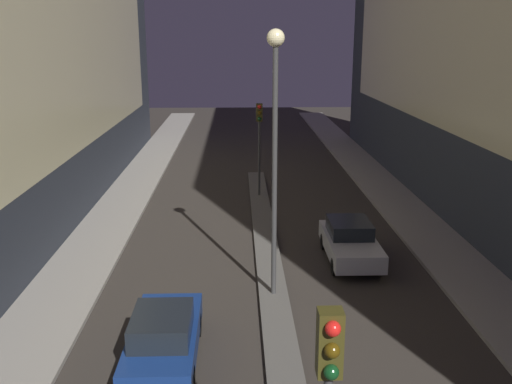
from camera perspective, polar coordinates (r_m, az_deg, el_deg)
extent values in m
cube|color=#56544F|center=(20.25, 1.48, -8.38)|extent=(0.95, 30.98, 0.14)
cube|color=#3D3814|center=(7.48, 7.39, -14.75)|extent=(0.32, 0.28, 0.90)
sphere|color=red|center=(7.18, 7.70, -13.40)|extent=(0.20, 0.20, 0.20)
sphere|color=#4C380A|center=(7.33, 7.62, -15.45)|extent=(0.20, 0.20, 0.20)
sphere|color=#0F3D19|center=(7.48, 7.53, -17.43)|extent=(0.20, 0.20, 0.20)
cylinder|color=#383838|center=(29.48, 0.32, 3.34)|extent=(0.12, 0.12, 3.89)
cube|color=#3D3814|center=(29.08, 0.33, 7.96)|extent=(0.32, 0.28, 0.90)
sphere|color=red|center=(28.87, 0.35, 8.50)|extent=(0.20, 0.20, 0.20)
sphere|color=#4C380A|center=(28.90, 0.35, 7.91)|extent=(0.20, 0.20, 0.20)
sphere|color=#0F3D19|center=(28.94, 0.34, 7.32)|extent=(0.20, 0.20, 0.20)
cylinder|color=#383838|center=(17.51, 1.86, 1.66)|extent=(0.16, 0.16, 7.86)
sphere|color=#F9EAB2|center=(17.02, 1.99, 15.16)|extent=(0.52, 0.52, 0.52)
cube|color=navy|center=(15.40, -9.16, -14.40)|extent=(1.72, 4.25, 0.60)
cube|color=black|center=(14.84, -9.42, -13.00)|extent=(1.46, 1.91, 0.60)
cylinder|color=black|center=(16.79, -11.18, -13.01)|extent=(0.22, 0.64, 0.64)
cylinder|color=black|center=(16.62, -5.92, -13.10)|extent=(0.22, 0.64, 0.64)
cylinder|color=black|center=(14.56, -12.85, -17.90)|extent=(0.22, 0.64, 0.64)
cylinder|color=black|center=(14.36, -6.65, -18.10)|extent=(0.22, 0.64, 0.64)
cube|color=#B2B2B7|center=(21.73, 9.42, -5.26)|extent=(1.79, 4.15, 0.64)
cube|color=black|center=(21.82, 9.33, -3.52)|extent=(1.52, 1.87, 0.54)
cube|color=red|center=(23.53, 6.95, -3.46)|extent=(0.14, 0.04, 0.10)
cube|color=red|center=(23.76, 9.94, -3.40)|extent=(0.14, 0.04, 0.10)
cylinder|color=black|center=(22.89, 6.83, -4.94)|extent=(0.22, 0.64, 0.64)
cylinder|color=black|center=(23.18, 10.68, -4.84)|extent=(0.22, 0.64, 0.64)
cylinder|color=black|center=(20.53, 7.90, -7.42)|extent=(0.22, 0.64, 0.64)
cylinder|color=black|center=(20.85, 12.19, -7.27)|extent=(0.22, 0.64, 0.64)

